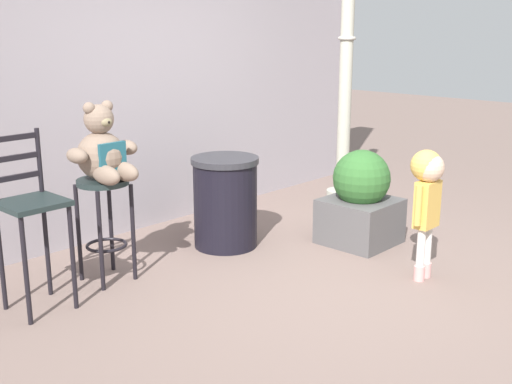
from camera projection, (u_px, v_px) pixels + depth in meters
name	position (u px, v px, depth m)	size (l,w,h in m)	color
ground_plane	(328.00, 283.00, 4.83)	(24.00, 24.00, 0.00)	#79645B
building_wall	(134.00, 44.00, 5.88)	(6.29, 0.30, 3.38)	#9E959C
bar_stool_with_teddy	(104.00, 209.00, 4.76)	(0.38, 0.38, 0.78)	#1E2A29
teddy_bear	(103.00, 152.00, 4.63)	(0.54, 0.49, 0.57)	#826B5B
child_walking	(427.00, 187.00, 4.74)	(0.31, 0.25, 0.99)	#DB9D98
trash_bin	(225.00, 202.00, 5.55)	(0.58, 0.58, 0.78)	black
lamppost	(345.00, 92.00, 6.53)	(0.32, 0.32, 3.00)	#A8AB9B
bar_chair_empty	(30.00, 212.00, 4.25)	(0.39, 0.39, 1.20)	#1E2A29
planter_with_shrub	(361.00, 201.00, 5.63)	(0.58, 0.58, 0.83)	#535152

